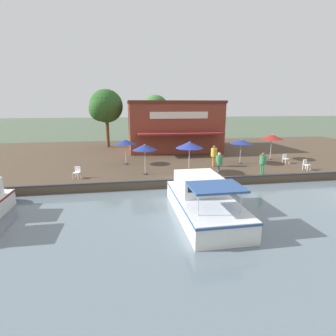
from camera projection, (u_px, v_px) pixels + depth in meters
name	position (u px, v px, depth m)	size (l,w,h in m)	color
ground_plane	(190.00, 188.00, 18.48)	(220.00, 220.00, 0.00)	#4C5B47
quay_deck	(165.00, 155.00, 28.96)	(22.00, 56.00, 0.60)	#4C3D2D
quay_edge_fender	(189.00, 179.00, 18.42)	(0.20, 50.40, 0.10)	#2D2D33
waterfront_restaurant	(172.00, 125.00, 31.19)	(10.01, 10.38, 5.59)	brown
patio_umbrella_far_corner	(125.00, 142.00, 22.88)	(1.83, 1.83, 2.22)	#B7B7B7
patio_umbrella_by_entrance	(241.00, 142.00, 23.16)	(2.00, 2.00, 2.19)	#B7B7B7
patio_umbrella_back_row	(189.00, 145.00, 19.82)	(2.10, 2.10, 2.47)	#B7B7B7
patio_umbrella_near_quay_edge	(272.00, 137.00, 24.87)	(2.10, 2.10, 2.45)	#B7B7B7
patio_umbrella_mid_patio_right	(145.00, 147.00, 19.46)	(1.82, 1.82, 2.33)	#B7B7B7
cafe_chair_far_corner_seat	(77.00, 172.00, 18.76)	(0.56, 0.56, 0.85)	white
cafe_chair_mid_patio	(306.00, 164.00, 21.17)	(0.57, 0.57, 0.85)	white
cafe_chair_back_row_seat	(286.00, 158.00, 23.57)	(0.50, 0.50, 0.85)	white
person_near_entrance	(263.00, 161.00, 19.60)	(0.48, 0.48, 1.69)	#337547
person_at_quay_edge	(219.00, 161.00, 19.26)	(0.50, 0.50, 1.76)	#4C4C56
person_mid_patio	(214.00, 153.00, 22.22)	(0.51, 0.51, 1.81)	orange
motorboat_outer_channel	(200.00, 198.00, 14.28)	(7.70, 2.88, 2.13)	white
tree_upstream_bank	(105.00, 107.00, 31.52)	(4.20, 4.00, 7.01)	brown
tree_downstream_bank	(155.00, 109.00, 32.72)	(3.39, 3.23, 6.37)	brown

